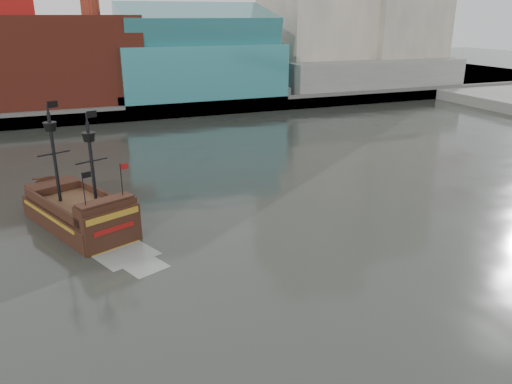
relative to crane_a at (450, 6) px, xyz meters
name	(u,v)px	position (x,y,z in m)	size (l,w,h in m)	color
ground	(350,301)	(-78.63, -82.00, -19.11)	(400.00, 400.00, 0.00)	black
promenade_far	(130,91)	(-78.63, 10.00, -18.11)	(220.00, 60.00, 2.00)	slate
seawall	(155,112)	(-78.63, -19.50, -17.81)	(220.00, 1.00, 2.60)	#4C4C49
crane_a	(450,6)	(0.00, 0.00, 0.00)	(22.50, 4.00, 32.25)	slate
crane_b	(450,20)	(9.60, 10.00, -3.54)	(19.10, 4.00, 26.25)	slate
pirate_ship	(80,216)	(-93.62, -63.46, -18.09)	(9.93, 15.67, 11.30)	black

